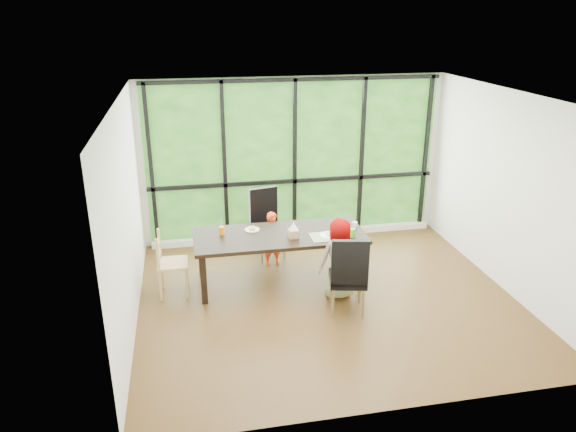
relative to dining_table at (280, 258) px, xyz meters
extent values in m
plane|color=black|center=(0.55, -0.58, -0.38)|extent=(5.00, 5.00, 0.00)
plane|color=silver|center=(0.55, 1.67, 0.98)|extent=(5.00, 0.00, 5.00)
cube|color=#1A4C15|center=(0.55, 1.65, 0.98)|extent=(4.80, 0.02, 2.65)
cube|color=silver|center=(0.55, 1.57, -0.33)|extent=(4.80, 0.12, 0.10)
cube|color=black|center=(0.00, 0.00, 0.00)|extent=(2.46, 1.20, 0.75)
cube|color=black|center=(-0.02, 0.91, 0.17)|extent=(0.56, 0.56, 1.08)
cube|color=black|center=(0.71, -0.94, 0.17)|extent=(0.54, 0.54, 1.08)
cube|color=tan|center=(-1.48, -0.03, 0.08)|extent=(0.41, 0.43, 0.90)
imported|color=red|center=(0.00, 0.58, 0.05)|extent=(0.33, 0.24, 0.85)
imported|color=gray|center=(0.70, -0.54, 0.18)|extent=(0.59, 0.42, 1.12)
cube|color=tan|center=(0.63, -0.22, 0.38)|extent=(0.46, 0.34, 0.01)
cylinder|color=white|center=(-0.36, 0.22, 0.38)|extent=(0.21, 0.21, 0.01)
cylinder|color=white|center=(0.67, -0.20, 0.38)|extent=(0.27, 0.27, 0.02)
cylinder|color=orange|center=(-0.79, 0.15, 0.43)|extent=(0.07, 0.07, 0.11)
cylinder|color=#4DCD23|center=(0.97, -0.28, 0.43)|extent=(0.07, 0.07, 0.12)
cylinder|color=white|center=(1.11, 0.06, 0.41)|extent=(0.07, 0.07, 0.08)
cube|color=tan|center=(0.17, -0.15, 0.43)|extent=(0.13, 0.13, 0.11)
cylinder|color=white|center=(-0.79, 0.15, 0.53)|extent=(0.01, 0.04, 0.20)
cylinder|color=pink|center=(0.97, -0.28, 0.53)|extent=(0.01, 0.04, 0.20)
cone|color=white|center=(0.17, -0.15, 0.54)|extent=(0.12, 0.12, 0.11)
camera|label=1|loc=(-1.21, -6.82, 3.30)|focal=33.71mm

